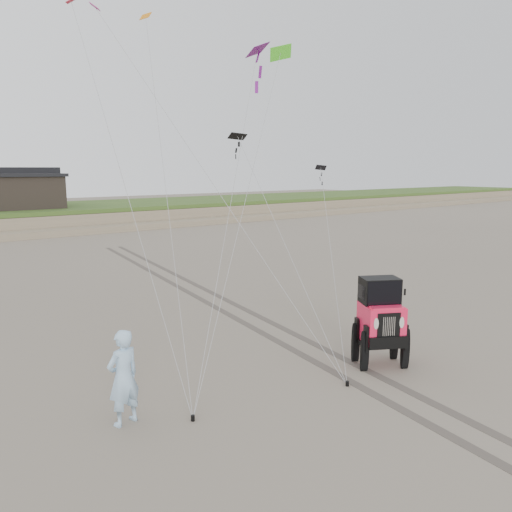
{
  "coord_description": "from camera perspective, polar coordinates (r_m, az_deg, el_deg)",
  "views": [
    {
      "loc": [
        -8.14,
        -7.58,
        4.96
      ],
      "look_at": [
        0.14,
        3.0,
        2.6
      ],
      "focal_mm": 35.0,
      "sensor_mm": 36.0,
      "label": 1
    }
  ],
  "objects": [
    {
      "name": "cabin",
      "position": [
        45.75,
        -25.41,
        6.84
      ],
      "size": [
        6.4,
        5.4,
        3.35
      ],
      "color": "black",
      "rests_on": "dune_ridge"
    },
    {
      "name": "jeep",
      "position": [
        13.13,
        14.04,
        -8.35
      ],
      "size": [
        4.19,
        5.24,
        1.8
      ],
      "primitive_type": null,
      "rotation": [
        0.0,
        0.0,
        -0.51
      ],
      "color": "#FD1E49",
      "rests_on": "ground"
    },
    {
      "name": "tire_tracks",
      "position": [
        19.24,
        -4.83,
        -5.0
      ],
      "size": [
        5.22,
        29.74,
        0.01
      ],
      "color": "#4C443D",
      "rests_on": "ground"
    },
    {
      "name": "stake_aux",
      "position": [
        12.07,
        10.38,
        -14.15
      ],
      "size": [
        0.08,
        0.08,
        0.12
      ],
      "primitive_type": "cylinder",
      "color": "black",
      "rests_on": "ground"
    },
    {
      "name": "ground",
      "position": [
        12.18,
        8.48,
        -14.18
      ],
      "size": [
        160.0,
        160.0,
        0.0
      ],
      "primitive_type": "plane",
      "color": "#6B6054",
      "rests_on": "ground"
    },
    {
      "name": "stake_main",
      "position": [
        10.51,
        -7.23,
        -17.9
      ],
      "size": [
        0.08,
        0.08,
        0.12
      ],
      "primitive_type": "cylinder",
      "color": "black",
      "rests_on": "ground"
    },
    {
      "name": "man",
      "position": [
        10.28,
        -14.93,
        -13.26
      ],
      "size": [
        0.79,
        0.61,
        1.93
      ],
      "primitive_type": "imported",
      "rotation": [
        0.0,
        0.0,
        3.37
      ],
      "color": "#80B0C5",
      "rests_on": "ground"
    },
    {
      "name": "kite_flock",
      "position": [
        20.22,
        -2.99,
        22.08
      ],
      "size": [
        7.91,
        6.91,
        6.32
      ],
      "color": "orange",
      "rests_on": "ground"
    }
  ]
}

